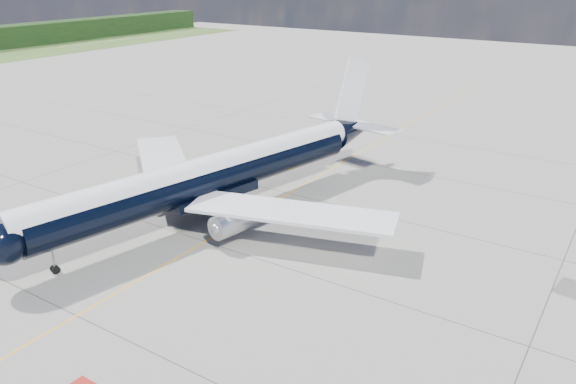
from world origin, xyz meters
name	(u,v)px	position (x,y,z in m)	size (l,w,h in m)	color
ground	(310,181)	(0.00, 30.00, 0.00)	(320.00, 320.00, 0.00)	gray
taxiway_centerline	(289,193)	(0.00, 25.00, 0.00)	(0.16, 160.00, 0.01)	#ECA00C
main_airliner	(218,174)	(-3.25, 16.23, 4.52)	(40.56, 50.03, 14.57)	black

